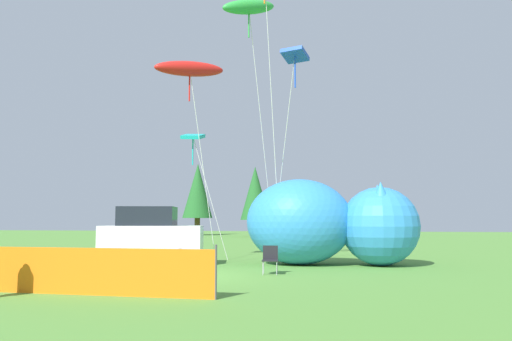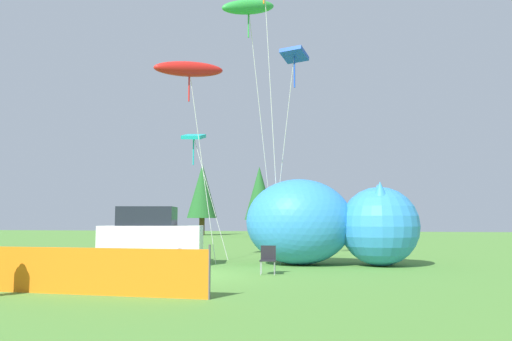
% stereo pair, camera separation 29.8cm
% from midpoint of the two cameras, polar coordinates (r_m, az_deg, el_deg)
% --- Properties ---
extents(ground_plane, '(120.00, 120.00, 0.00)m').
position_cam_midpoint_polar(ground_plane, '(15.73, -9.37, -11.84)').
color(ground_plane, '#548C38').
extents(parked_car, '(4.07, 2.52, 2.21)m').
position_cam_midpoint_polar(parked_car, '(19.75, -12.32, -7.36)').
color(parked_car, white).
rests_on(parked_car, ground).
extents(folding_chair, '(0.55, 0.55, 0.89)m').
position_cam_midpoint_polar(folding_chair, '(16.07, 1.09, -9.92)').
color(folding_chair, black).
rests_on(folding_chair, ground).
extents(inflatable_cat, '(6.56, 3.34, 3.28)m').
position_cam_midpoint_polar(inflatable_cat, '(19.31, 7.56, -6.19)').
color(inflatable_cat, '#338CD8').
rests_on(inflatable_cat, ground).
extents(safety_fence, '(6.32, 0.38, 1.18)m').
position_cam_midpoint_polar(safety_fence, '(12.37, -19.65, -10.79)').
color(safety_fence, orange).
rests_on(safety_fence, ground).
extents(kite_teal_diamond, '(2.22, 0.93, 5.68)m').
position_cam_midpoint_polar(kite_teal_diamond, '(22.79, -7.54, 3.66)').
color(kite_teal_diamond, silver).
rests_on(kite_teal_diamond, ground).
extents(kite_blue_box, '(1.75, 2.19, 8.30)m').
position_cam_midpoint_polar(kite_blue_box, '(19.93, 3.99, 12.57)').
color(kite_blue_box, silver).
rests_on(kite_blue_box, ground).
extents(kite_red_lizard, '(2.68, 2.43, 8.15)m').
position_cam_midpoint_polar(kite_red_lizard, '(20.21, -8.01, 11.38)').
color(kite_red_lizard, silver).
rests_on(kite_red_lizard, ground).
extents(kite_green_fish, '(2.29, 2.66, 11.12)m').
position_cam_midpoint_polar(kite_green_fish, '(21.64, -1.23, 18.09)').
color(kite_green_fish, silver).
rests_on(kite_green_fish, ground).
extents(horizon_tree_east, '(3.00, 3.00, 7.16)m').
position_cam_midpoint_polar(horizon_tree_east, '(50.86, -0.27, -2.63)').
color(horizon_tree_east, brown).
rests_on(horizon_tree_east, ground).
extents(horizon_tree_west, '(3.37, 3.37, 8.04)m').
position_cam_midpoint_polar(horizon_tree_west, '(56.50, -6.84, -2.34)').
color(horizon_tree_west, brown).
rests_on(horizon_tree_west, ground).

